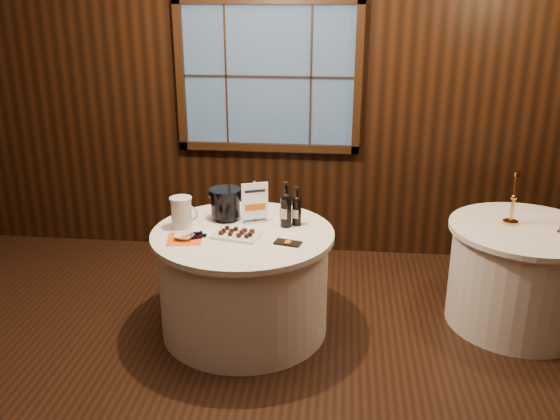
# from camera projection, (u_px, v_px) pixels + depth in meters

# --- Properties ---
(ground) EXTENTS (6.00, 6.00, 0.00)m
(ground) POSITION_uv_depth(u_px,v_px,m) (217.00, 417.00, 3.46)
(ground) COLOR black
(ground) RESTS_ON ground
(back_wall) EXTENTS (6.00, 0.10, 3.00)m
(back_wall) POSITION_uv_depth(u_px,v_px,m) (269.00, 88.00, 5.25)
(back_wall) COLOR black
(back_wall) RESTS_ON ground
(main_table) EXTENTS (1.28, 1.28, 0.77)m
(main_table) POSITION_uv_depth(u_px,v_px,m) (244.00, 281.00, 4.26)
(main_table) COLOR white
(main_table) RESTS_ON ground
(side_table) EXTENTS (1.08, 1.08, 0.77)m
(side_table) POSITION_uv_depth(u_px,v_px,m) (520.00, 275.00, 4.34)
(side_table) COLOR white
(side_table) RESTS_ON ground
(sign_stand) EXTENTS (0.18, 0.15, 0.31)m
(sign_stand) POSITION_uv_depth(u_px,v_px,m) (255.00, 208.00, 4.27)
(sign_stand) COLOR #ADADB4
(sign_stand) RESTS_ON main_table
(port_bottle_left) EXTENTS (0.08, 0.09, 0.33)m
(port_bottle_left) POSITION_uv_depth(u_px,v_px,m) (286.00, 207.00, 4.17)
(port_bottle_left) COLOR black
(port_bottle_left) RESTS_ON main_table
(port_bottle_right) EXTENTS (0.07, 0.08, 0.28)m
(port_bottle_right) POSITION_uv_depth(u_px,v_px,m) (297.00, 209.00, 4.21)
(port_bottle_right) COLOR black
(port_bottle_right) RESTS_ON main_table
(ice_bucket) EXTENTS (0.23, 0.23, 0.23)m
(ice_bucket) POSITION_uv_depth(u_px,v_px,m) (226.00, 203.00, 4.31)
(ice_bucket) COLOR black
(ice_bucket) RESTS_ON main_table
(chocolate_plate) EXTENTS (0.35, 0.27, 0.05)m
(chocolate_plate) POSITION_uv_depth(u_px,v_px,m) (237.00, 234.00, 4.04)
(chocolate_plate) COLOR white
(chocolate_plate) RESTS_ON main_table
(chocolate_box) EXTENTS (0.19, 0.13, 0.01)m
(chocolate_box) POSITION_uv_depth(u_px,v_px,m) (288.00, 243.00, 3.92)
(chocolate_box) COLOR black
(chocolate_box) RESTS_ON main_table
(grape_bunch) EXTENTS (0.18, 0.11, 0.04)m
(grape_bunch) POSITION_uv_depth(u_px,v_px,m) (198.00, 236.00, 4.00)
(grape_bunch) COLOR black
(grape_bunch) RESTS_ON main_table
(glass_pitcher) EXTENTS (0.21, 0.16, 0.22)m
(glass_pitcher) POSITION_uv_depth(u_px,v_px,m) (182.00, 212.00, 4.17)
(glass_pitcher) COLOR white
(glass_pitcher) RESTS_ON main_table
(orange_napkin) EXTENTS (0.27, 0.27, 0.00)m
(orange_napkin) POSITION_uv_depth(u_px,v_px,m) (185.00, 239.00, 4.00)
(orange_napkin) COLOR orange
(orange_napkin) RESTS_ON main_table
(cracker_bowl) EXTENTS (0.14, 0.14, 0.03)m
(cracker_bowl) POSITION_uv_depth(u_px,v_px,m) (184.00, 236.00, 4.00)
(cracker_bowl) COLOR white
(cracker_bowl) RESTS_ON orange_napkin
(brass_candlestick) EXTENTS (0.11, 0.11, 0.39)m
(brass_candlestick) POSITION_uv_depth(u_px,v_px,m) (513.00, 205.00, 4.23)
(brass_candlestick) COLOR #C08C3C
(brass_candlestick) RESTS_ON side_table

